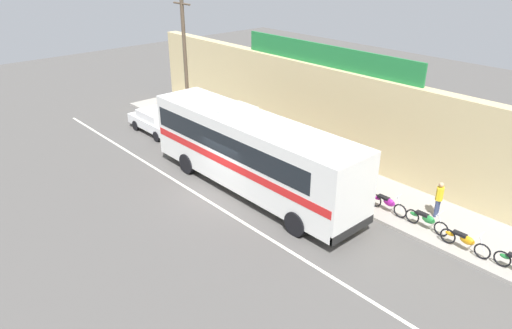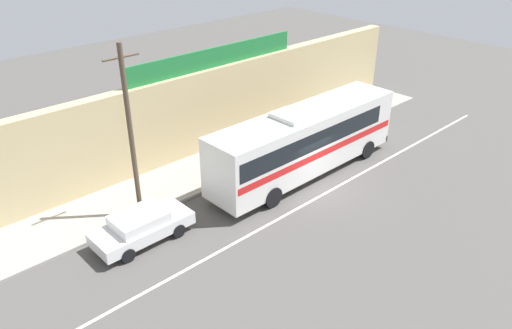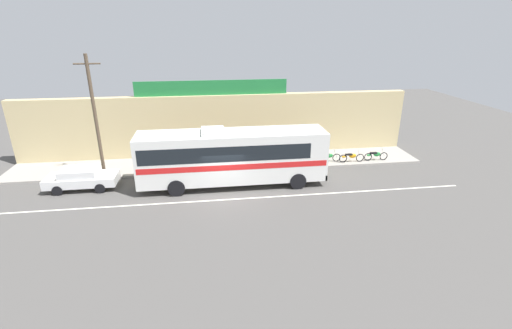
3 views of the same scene
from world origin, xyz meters
TOP-DOWN VIEW (x-y plane):
  - ground_plane at (0.00, 0.00)m, footprint 70.00×70.00m
  - sidewalk_slab at (0.00, 5.20)m, footprint 30.00×3.60m
  - storefront_facade at (0.00, 7.35)m, footprint 30.00×0.70m
  - storefront_billboard at (-0.35, 7.35)m, footprint 11.41×0.12m
  - road_center_stripe at (0.00, -0.80)m, footprint 30.00×0.14m
  - intercity_bus at (0.57, 1.36)m, footprint 11.84×2.67m
  - parked_car at (-8.88, 2.08)m, footprint 4.30×1.90m
  - utility_pole at (-7.96, 3.77)m, footprint 1.60×0.22m
  - motorcycle_red at (6.18, 4.20)m, footprint 1.86×0.56m
  - motorcycle_blue at (8.00, 4.20)m, footprint 1.89×0.56m
  - motorcycle_purple at (11.67, 4.01)m, footprint 1.86×0.56m
  - motorcycle_orange at (9.71, 3.93)m, footprint 1.94×0.56m
  - pedestrian_near_shop at (7.79, 5.45)m, footprint 0.30×0.48m
  - pedestrian_by_curb at (4.78, 4.61)m, footprint 0.30×0.48m

SIDE VIEW (x-z plane):
  - ground_plane at x=0.00m, z-range 0.00..0.00m
  - road_center_stripe at x=0.00m, z-range 0.00..0.01m
  - sidewalk_slab at x=0.00m, z-range 0.00..0.14m
  - motorcycle_red at x=6.18m, z-range 0.09..1.04m
  - motorcycle_blue at x=8.00m, z-range 0.09..1.04m
  - motorcycle_purple at x=11.67m, z-range 0.09..1.04m
  - motorcycle_orange at x=9.71m, z-range 0.09..1.04m
  - parked_car at x=-8.88m, z-range 0.05..1.42m
  - pedestrian_near_shop at x=7.79m, z-range 0.26..1.85m
  - pedestrian_by_curb at x=4.78m, z-range 0.29..2.04m
  - intercity_bus at x=0.57m, z-range 0.17..3.96m
  - storefront_facade at x=0.00m, z-range 0.00..4.80m
  - utility_pole at x=-7.96m, z-range 0.27..8.28m
  - storefront_billboard at x=-0.35m, z-range 4.80..5.90m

